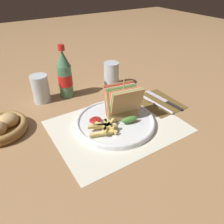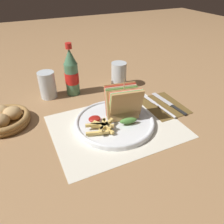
{
  "view_description": "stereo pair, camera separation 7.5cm",
  "coord_description": "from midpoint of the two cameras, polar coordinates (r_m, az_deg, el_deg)",
  "views": [
    {
      "loc": [
        -0.34,
        -0.52,
        0.46
      ],
      "look_at": [
        -0.0,
        0.01,
        0.04
      ],
      "focal_mm": 35.0,
      "sensor_mm": 36.0,
      "label": 1
    },
    {
      "loc": [
        -0.27,
        -0.56,
        0.46
      ],
      "look_at": [
        -0.0,
        0.01,
        0.04
      ],
      "focal_mm": 35.0,
      "sensor_mm": 36.0,
      "label": 2
    }
  ],
  "objects": [
    {
      "name": "coke_bottle_near",
      "position": [
        0.92,
        -8.23,
        9.92
      ],
      "size": [
        0.06,
        0.06,
        0.22
      ],
      "color": "#4C7F5B",
      "rests_on": "ground_plane"
    },
    {
      "name": "bread_basket",
      "position": [
        0.82,
        -23.96,
        -1.73
      ],
      "size": [
        0.17,
        0.17,
        0.06
      ],
      "color": "olive",
      "rests_on": "ground_plane"
    },
    {
      "name": "knife",
      "position": [
        0.91,
        16.98,
        2.09
      ],
      "size": [
        0.03,
        0.19,
        0.0
      ],
      "rotation": [
        0.0,
        0.0,
        0.08
      ],
      "color": "black",
      "rests_on": "napkin"
    },
    {
      "name": "ground_plane",
      "position": [
        0.77,
        3.26,
        -3.01
      ],
      "size": [
        4.0,
        4.0,
        0.0
      ],
      "primitive_type": "plane",
      "color": "#9E754C"
    },
    {
      "name": "ketchup_blob",
      "position": [
        0.74,
        -1.69,
        -1.89
      ],
      "size": [
        0.04,
        0.04,
        0.01
      ],
      "color": "maroon",
      "rests_on": "plate_main"
    },
    {
      "name": "club_sandwich",
      "position": [
        0.74,
        5.94,
        2.12
      ],
      "size": [
        0.12,
        0.11,
        0.15
      ],
      "color": "tan",
      "rests_on": "plate_main"
    },
    {
      "name": "fries_pile",
      "position": [
        0.7,
        0.5,
        -3.87
      ],
      "size": [
        0.11,
        0.07,
        0.02
      ],
      "color": "#E5C166",
      "rests_on": "plate_main"
    },
    {
      "name": "glass_far",
      "position": [
        0.93,
        -14.24,
        6.42
      ],
      "size": [
        0.07,
        0.07,
        0.11
      ],
      "color": "silver",
      "rests_on": "ground_plane"
    },
    {
      "name": "napkin",
      "position": [
        0.89,
        15.61,
        1.6
      ],
      "size": [
        0.14,
        0.18,
        0.0
      ],
      "color": "brown",
      "rests_on": "ground_plane"
    },
    {
      "name": "placemat",
      "position": [
        0.75,
        4.31,
        -3.76
      ],
      "size": [
        0.43,
        0.33,
        0.0
      ],
      "color": "silver",
      "rests_on": "ground_plane"
    },
    {
      "name": "glass_near",
      "position": [
        1.0,
        3.98,
        9.27
      ],
      "size": [
        0.07,
        0.07,
        0.11
      ],
      "color": "silver",
      "rests_on": "ground_plane"
    },
    {
      "name": "plate_main",
      "position": [
        0.76,
        3.5,
        -2.74
      ],
      "size": [
        0.27,
        0.27,
        0.02
      ],
      "color": "white",
      "rests_on": "ground_plane"
    },
    {
      "name": "fork",
      "position": [
        0.86,
        15.21,
        1.03
      ],
      "size": [
        0.03,
        0.19,
        0.01
      ],
      "rotation": [
        0.0,
        0.0,
        0.08
      ],
      "color": "silver",
      "rests_on": "napkin"
    }
  ]
}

